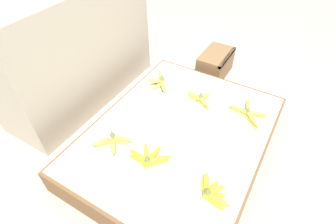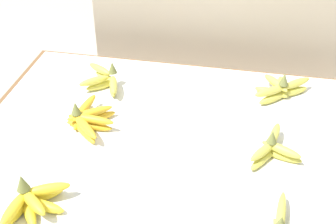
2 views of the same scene
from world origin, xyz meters
name	(u,v)px [view 2 (image 2 of 2)]	position (x,y,z in m)	size (l,w,h in m)	color
ground_plane	(170,184)	(0.00, 0.00, 0.00)	(10.00, 10.00, 0.00)	#A89E8E
display_platform	(170,164)	(0.00, 0.00, 0.09)	(1.26, 0.98, 0.17)	brown
banana_bunch_front_left	(31,202)	(-0.30, -0.33, 0.20)	(0.15, 0.19, 0.10)	yellow
banana_bunch_middle_left	(87,119)	(-0.28, 0.03, 0.20)	(0.16, 0.23, 0.10)	gold
banana_bunch_middle_midleft	(272,148)	(0.30, 0.00, 0.20)	(0.16, 0.21, 0.09)	gold
banana_bunch_back_left	(105,80)	(-0.29, 0.27, 0.20)	(0.16, 0.19, 0.10)	gold
banana_bunch_back_midleft	(280,89)	(0.33, 0.33, 0.20)	(0.20, 0.20, 0.10)	gold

